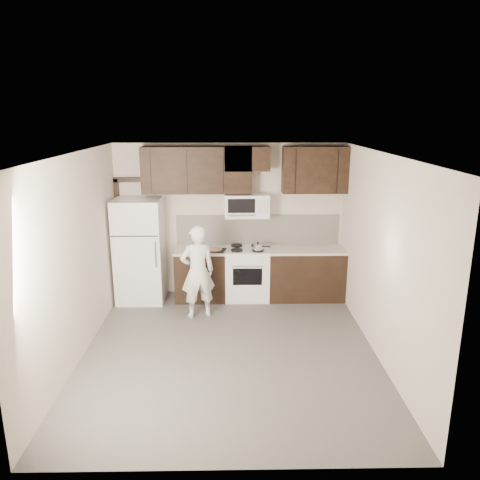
{
  "coord_description": "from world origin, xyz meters",
  "views": [
    {
      "loc": [
        0.04,
        -5.86,
        3.19
      ],
      "look_at": [
        0.16,
        0.9,
        1.35
      ],
      "focal_mm": 35.0,
      "sensor_mm": 36.0,
      "label": 1
    }
  ],
  "objects_px": {
    "stove": "(247,273)",
    "refrigerator": "(140,251)",
    "microwave": "(247,205)",
    "person": "(198,272)"
  },
  "relations": [
    {
      "from": "microwave",
      "to": "stove",
      "type": "bearing_deg",
      "value": -89.9
    },
    {
      "from": "stove",
      "to": "refrigerator",
      "type": "xyz_separation_m",
      "value": [
        -1.85,
        -0.05,
        0.44
      ]
    },
    {
      "from": "stove",
      "to": "person",
      "type": "bearing_deg",
      "value": -136.0
    },
    {
      "from": "microwave",
      "to": "person",
      "type": "distance_m",
      "value": 1.5
    },
    {
      "from": "microwave",
      "to": "refrigerator",
      "type": "bearing_deg",
      "value": -174.85
    },
    {
      "from": "stove",
      "to": "person",
      "type": "distance_m",
      "value": 1.16
    },
    {
      "from": "stove",
      "to": "refrigerator",
      "type": "distance_m",
      "value": 1.9
    },
    {
      "from": "refrigerator",
      "to": "person",
      "type": "bearing_deg",
      "value": -35.11
    },
    {
      "from": "person",
      "to": "refrigerator",
      "type": "bearing_deg",
      "value": -53.6
    },
    {
      "from": "stove",
      "to": "refrigerator",
      "type": "bearing_deg",
      "value": -178.49
    }
  ]
}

